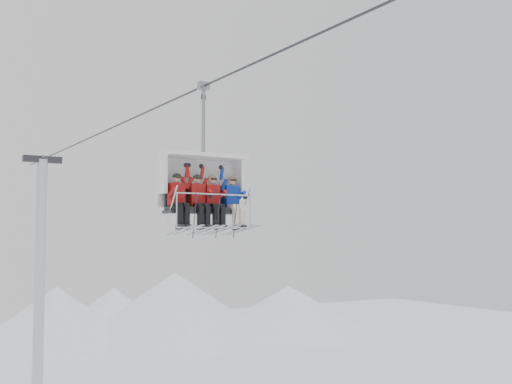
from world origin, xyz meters
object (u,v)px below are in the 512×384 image
lift_tower_right (39,303)px  chairlift_carrier (201,183)px  skier_far_right (233,201)px  skier_center_right (214,200)px  skier_center_left (199,199)px  skier_far_left (178,199)px

lift_tower_right → chairlift_carrier: size_ratio=3.38×
chairlift_carrier → skier_far_right: bearing=-20.4°
chairlift_carrier → skier_center_right: bearing=-53.4°
chairlift_carrier → skier_center_left: (-0.22, -0.30, -0.46)m
skier_far_right → chairlift_carrier: bearing=159.6°
skier_far_right → lift_tower_right: bearing=92.4°
chairlift_carrier → skier_center_left: chairlift_carrier is taller
chairlift_carrier → skier_far_left: chairlift_carrier is taller
skier_center_right → skier_far_right: size_ratio=1.00×
skier_center_left → skier_center_right: bearing=0.0°
skier_far_left → skier_far_right: same height
skier_center_right → skier_far_left: bearing=180.0°
skier_center_left → skier_far_right: size_ratio=1.00×
chairlift_carrier → skier_far_right: size_ratio=2.36×
skier_far_left → skier_center_right: same height
lift_tower_right → skier_far_left: bearing=-92.4°
lift_tower_right → skier_far_left: (-0.81, -19.41, 4.42)m
chairlift_carrier → skier_far_left: size_ratio=2.36×
skier_center_left → skier_far_right: bearing=0.0°
skier_center_right → skier_center_left: bearing=180.0°
chairlift_carrier → skier_far_right: chairlift_carrier is taller
chairlift_carrier → skier_far_left: (-0.81, -0.30, -0.46)m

